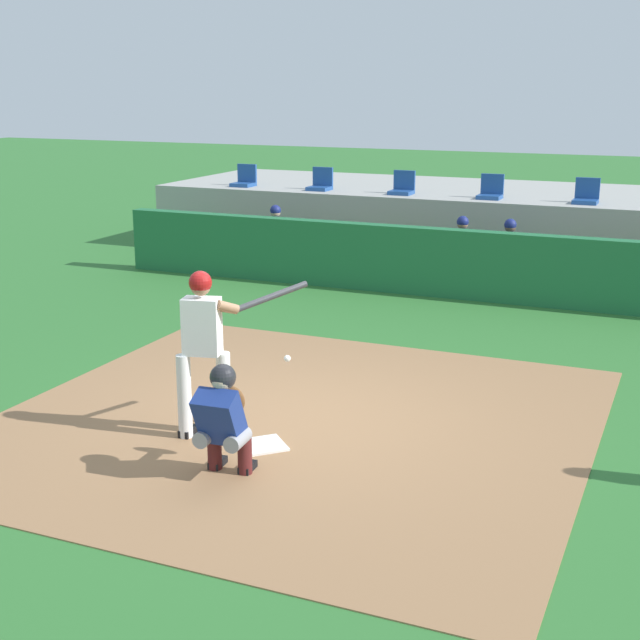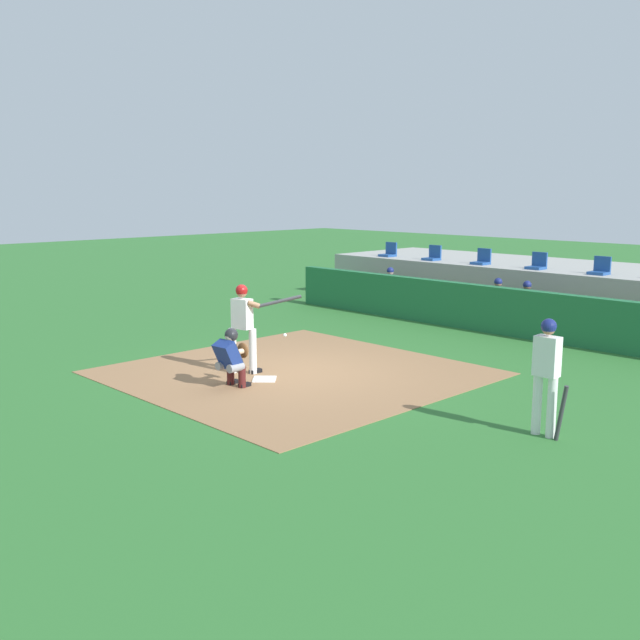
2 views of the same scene
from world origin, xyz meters
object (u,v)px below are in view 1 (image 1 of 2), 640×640
home_plate (263,445)px  dugout_player_0 (273,237)px  stadium_seat_1 (321,184)px  stadium_seat_4 (586,196)px  stadium_seat_3 (491,192)px  dugout_player_2 (507,254)px  batter_at_plate (205,343)px  catcher_crouched (224,416)px  stadium_seat_2 (402,188)px  stadium_seat_0 (245,180)px  dugout_player_1 (460,251)px

home_plate → dugout_player_0: size_ratio=0.34×
stadium_seat_1 → stadium_seat_4: 5.57m
dugout_player_0 → stadium_seat_3: 4.46m
dugout_player_2 → stadium_seat_4: (1.05, 2.03, 0.86)m
batter_at_plate → dugout_player_0: (-3.20, 8.09, -0.36)m
catcher_crouched → stadium_seat_2: stadium_seat_2 is taller
stadium_seat_2 → stadium_seat_3: size_ratio=1.00×
dugout_player_0 → stadium_seat_3: bearing=27.7°
home_plate → catcher_crouched: catcher_crouched is taller
catcher_crouched → dugout_player_2: size_ratio=1.24×
dugout_player_0 → stadium_seat_4: size_ratio=2.71×
dugout_player_0 → stadium_seat_1: 2.22m
stadium_seat_0 → stadium_seat_3: 5.57m
catcher_crouched → stadium_seat_3: (0.02, 10.93, 0.93)m
home_plate → stadium_seat_1: size_ratio=0.92×
batter_at_plate → stadium_seat_2: (-1.18, 10.13, 0.50)m
catcher_crouched → dugout_player_2: (0.83, 8.90, 0.07)m
dugout_player_1 → stadium_seat_0: stadium_seat_0 is taller
stadium_seat_2 → stadium_seat_4: size_ratio=1.00×
home_plate → stadium_seat_1: 10.94m
home_plate → batter_at_plate: size_ratio=0.24×
dugout_player_2 → stadium_seat_1: (-4.52, 2.03, 0.86)m
stadium_seat_1 → stadium_seat_3: 3.71m
stadium_seat_3 → stadium_seat_2: bearing=180.0°
stadium_seat_2 → catcher_crouched: bearing=-80.5°
home_plate → dugout_player_0: (-3.88, 8.14, 0.65)m
catcher_crouched → dugout_player_1: bearing=90.3°
catcher_crouched → dugout_player_2: 8.94m
home_plate → dugout_player_2: dugout_player_2 is taller
catcher_crouched → dugout_player_1: (-0.04, 8.90, 0.07)m
batter_at_plate → catcher_crouched: (0.66, -0.81, -0.43)m
dugout_player_1 → dugout_player_2: 0.87m
stadium_seat_0 → stadium_seat_1: same height
stadium_seat_3 → stadium_seat_1: bearing=180.0°
catcher_crouched → stadium_seat_4: stadium_seat_4 is taller
catcher_crouched → stadium_seat_3: stadium_seat_3 is taller
dugout_player_1 → stadium_seat_4: bearing=46.6°
dugout_player_2 → stadium_seat_0: 6.75m
dugout_player_2 → stadium_seat_1: bearing=155.8°
dugout_player_0 → stadium_seat_2: size_ratio=2.71×
stadium_seat_2 → stadium_seat_4: (3.71, 0.00, 0.00)m
stadium_seat_2 → stadium_seat_3: bearing=0.0°
stadium_seat_2 → dugout_player_0: bearing=-134.8°
home_plate → dugout_player_0: 9.04m
dugout_player_0 → stadium_seat_4: stadium_seat_4 is taller
dugout_player_0 → stadium_seat_0: size_ratio=2.71×
batter_at_plate → dugout_player_2: 8.24m
dugout_player_0 → batter_at_plate: bearing=-68.4°
dugout_player_0 → stadium_seat_4: (5.73, 2.03, 0.86)m
batter_at_plate → stadium_seat_3: bearing=86.2°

